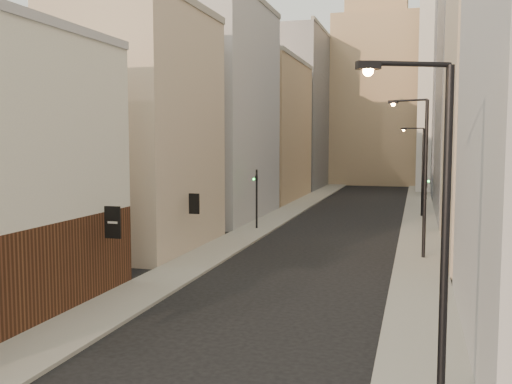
% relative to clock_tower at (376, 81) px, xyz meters
% --- Properties ---
extents(sidewalk_left, '(3.00, 140.00, 0.15)m').
position_rel_clock_tower_xyz_m(sidewalk_left, '(-5.50, -37.00, -17.56)').
color(sidewalk_left, gray).
rests_on(sidewalk_left, ground).
extents(sidewalk_right, '(3.00, 140.00, 0.15)m').
position_rel_clock_tower_xyz_m(sidewalk_right, '(7.50, -37.00, -17.56)').
color(sidewalk_right, gray).
rests_on(sidewalk_right, ground).
extents(left_bldg_beige, '(8.00, 12.00, 16.00)m').
position_rel_clock_tower_xyz_m(left_bldg_beige, '(-11.00, -66.00, -9.63)').
color(left_bldg_beige, '#BEA88F').
rests_on(left_bldg_beige, ground).
extents(left_bldg_grey, '(8.00, 16.00, 20.00)m').
position_rel_clock_tower_xyz_m(left_bldg_grey, '(-11.00, -50.00, -7.63)').
color(left_bldg_grey, '#A4A4A9').
rests_on(left_bldg_grey, ground).
extents(left_bldg_tan, '(8.00, 18.00, 17.00)m').
position_rel_clock_tower_xyz_m(left_bldg_tan, '(-11.00, -32.00, -9.13)').
color(left_bldg_tan, tan).
rests_on(left_bldg_tan, ground).
extents(left_bldg_wingrid, '(8.00, 20.00, 24.00)m').
position_rel_clock_tower_xyz_m(left_bldg_wingrid, '(-11.00, -12.00, -5.63)').
color(left_bldg_wingrid, gray).
rests_on(left_bldg_wingrid, ground).
extents(right_bldg_wingrid, '(8.00, 20.00, 26.00)m').
position_rel_clock_tower_xyz_m(right_bldg_wingrid, '(13.00, -42.00, -4.63)').
color(right_bldg_wingrid, gray).
rests_on(right_bldg_wingrid, ground).
extents(highrise, '(21.00, 23.00, 51.20)m').
position_rel_clock_tower_xyz_m(highrise, '(19.00, -14.00, 8.02)').
color(highrise, gray).
rests_on(highrise, ground).
extents(clock_tower, '(14.00, 14.00, 44.90)m').
position_rel_clock_tower_xyz_m(clock_tower, '(0.00, 0.00, 0.00)').
color(clock_tower, tan).
rests_on(clock_tower, ground).
extents(white_tower, '(8.00, 8.00, 41.50)m').
position_rel_clock_tower_xyz_m(white_tower, '(11.00, -14.00, 0.97)').
color(white_tower, silver).
rests_on(white_tower, ground).
extents(streetlamp_near, '(2.24, 1.18, 9.20)m').
position_rel_clock_tower_xyz_m(streetlamp_near, '(7.66, -86.98, -12.38)').
color(streetlamp_near, black).
rests_on(streetlamp_near, ground).
extents(streetlamp_mid, '(2.48, 1.11, 9.91)m').
position_rel_clock_tower_xyz_m(streetlamp_mid, '(7.44, -64.83, -11.97)').
color(streetlamp_mid, black).
rests_on(streetlamp_mid, ground).
extents(streetlamp_far, '(2.22, 0.70, 8.59)m').
position_rel_clock_tower_xyz_m(streetlamp_far, '(7.48, -44.63, -12.72)').
color(streetlamp_far, black).
rests_on(streetlamp_far, ground).
extents(traffic_light_left, '(0.59, 0.52, 5.00)m').
position_rel_clock_tower_xyz_m(traffic_light_left, '(-5.50, -56.31, -14.06)').
color(traffic_light_left, black).
rests_on(traffic_light_left, ground).
extents(traffic_light_right, '(0.67, 0.67, 5.00)m').
position_rel_clock_tower_xyz_m(traffic_light_right, '(7.82, -54.83, -13.84)').
color(traffic_light_right, black).
rests_on(traffic_light_right, ground).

